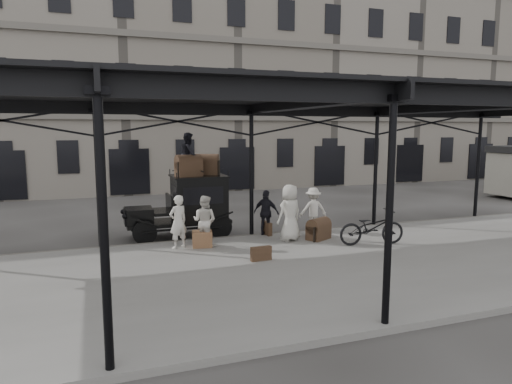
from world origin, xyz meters
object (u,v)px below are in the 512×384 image
porter_official (266,213)px  steamer_trunk_roof_near (189,167)px  bicycle (372,227)px  taxi (190,203)px  steamer_trunk_platform (319,230)px  porter_left (178,222)px

porter_official → steamer_trunk_roof_near: bearing=19.9°
bicycle → steamer_trunk_roof_near: steamer_trunk_roof_near is taller
taxi → steamer_trunk_platform: bearing=-33.1°
steamer_trunk_platform → steamer_trunk_roof_near: bearing=121.5°
porter_left → taxi: bearing=-133.9°
porter_left → steamer_trunk_platform: size_ratio=2.03×
steamer_trunk_roof_near → porter_left: bearing=-123.1°
porter_left → steamer_trunk_platform: porter_left is taller
porter_left → steamer_trunk_platform: 4.67m
bicycle → steamer_trunk_roof_near: (-5.16, 3.46, 1.79)m
steamer_trunk_roof_near → taxi: bearing=60.4°
porter_left → steamer_trunk_roof_near: steamer_trunk_roof_near is taller
bicycle → porter_left: bearing=83.9°
taxi → steamer_trunk_roof_near: steamer_trunk_roof_near is taller
taxi → porter_official: bearing=-29.3°
steamer_trunk_roof_near → steamer_trunk_platform: size_ratio=1.06×
porter_left → porter_official: bearing=170.1°
taxi → porter_left: bearing=-111.2°
porter_left → steamer_trunk_roof_near: 2.47m
taxi → steamer_trunk_platform: taxi is taller
bicycle → steamer_trunk_roof_near: size_ratio=2.47×
porter_official → bicycle: bearing=-177.6°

